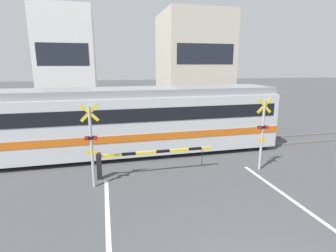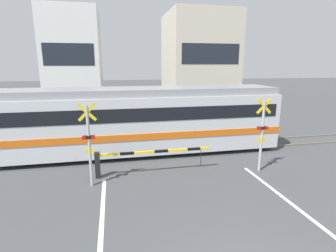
# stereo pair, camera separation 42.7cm
# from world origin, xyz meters

# --- Properties ---
(rail_track_near) EXTENTS (50.00, 0.10, 0.08)m
(rail_track_near) POSITION_xyz_m (0.00, 9.29, 0.04)
(rail_track_near) COLOR #6B6051
(rail_track_near) RESTS_ON ground_plane
(rail_track_far) EXTENTS (50.00, 0.10, 0.08)m
(rail_track_far) POSITION_xyz_m (0.00, 10.73, 0.04)
(rail_track_far) COLOR #6B6051
(rail_track_far) RESTS_ON ground_plane
(commuter_train) EXTENTS (14.18, 2.96, 3.41)m
(commuter_train) POSITION_xyz_m (-1.14, 10.01, 1.82)
(commuter_train) COLOR silver
(commuter_train) RESTS_ON ground_plane
(crossing_barrier_near) EXTENTS (4.92, 0.20, 1.10)m
(crossing_barrier_near) POSITION_xyz_m (-1.93, 7.02, 0.79)
(crossing_barrier_near) COLOR black
(crossing_barrier_near) RESTS_ON ground_plane
(crossing_barrier_far) EXTENTS (4.92, 0.20, 1.10)m
(crossing_barrier_far) POSITION_xyz_m (1.93, 13.06, 0.79)
(crossing_barrier_far) COLOR black
(crossing_barrier_far) RESTS_ON ground_plane
(crossing_signal_left) EXTENTS (0.68, 0.15, 3.22)m
(crossing_signal_left) POSITION_xyz_m (-3.56, 6.33, 1.78)
(crossing_signal_left) COLOR #B2B2B7
(crossing_signal_left) RESTS_ON ground_plane
(crossing_signal_right) EXTENTS (0.68, 0.15, 3.22)m
(crossing_signal_right) POSITION_xyz_m (3.56, 6.33, 1.78)
(crossing_signal_right) COLOR #B2B2B7
(crossing_signal_right) RESTS_ON ground_plane
(pedestrian) EXTENTS (0.38, 0.24, 1.80)m
(pedestrian) POSITION_xyz_m (1.48, 16.43, 1.05)
(pedestrian) COLOR brown
(pedestrian) RESTS_ON ground_plane
(building_left_of_street) EXTENTS (5.37, 7.94, 9.99)m
(building_left_of_street) POSITION_xyz_m (-6.39, 26.66, 4.99)
(building_left_of_street) COLOR white
(building_left_of_street) RESTS_ON ground_plane
(building_right_of_street) EXTENTS (7.33, 7.94, 10.29)m
(building_right_of_street) POSITION_xyz_m (7.37, 26.66, 5.14)
(building_right_of_street) COLOR beige
(building_right_of_street) RESTS_ON ground_plane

